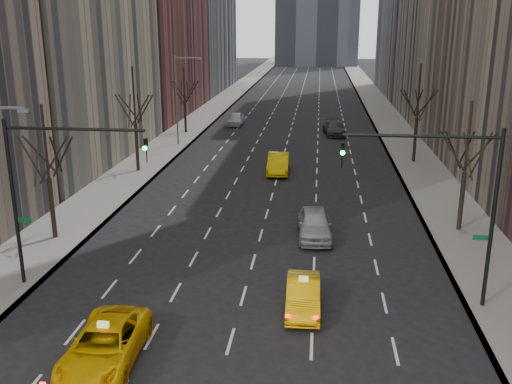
% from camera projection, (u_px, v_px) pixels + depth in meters
% --- Properties ---
extents(sidewalk_left, '(4.50, 320.00, 0.15)m').
position_uv_depth(sidewalk_left, '(212.00, 110.00, 83.23)').
color(sidewalk_left, slate).
rests_on(sidewalk_left, ground).
extents(sidewalk_right, '(4.50, 320.00, 0.15)m').
position_uv_depth(sidewalk_right, '(382.00, 113.00, 80.66)').
color(sidewalk_right, slate).
rests_on(sidewalk_right, ground).
extents(tree_lw_b, '(3.36, 3.50, 7.82)m').
position_uv_depth(tree_lw_b, '(49.00, 179.00, 32.62)').
color(tree_lw_b, black).
rests_on(tree_lw_b, ground).
extents(tree_lw_c, '(3.36, 3.50, 8.74)m').
position_uv_depth(tree_lw_c, '(136.00, 125.00, 47.77)').
color(tree_lw_c, black).
rests_on(tree_lw_c, ground).
extents(tree_lw_d, '(3.36, 3.50, 7.36)m').
position_uv_depth(tree_lw_d, '(185.00, 102.00, 65.06)').
color(tree_lw_d, black).
rests_on(tree_lw_d, ground).
extents(tree_rw_b, '(3.36, 3.50, 7.82)m').
position_uv_depth(tree_rw_b, '(465.00, 173.00, 33.91)').
color(tree_rw_b, black).
rests_on(tree_rw_b, ground).
extents(tree_rw_c, '(3.36, 3.50, 8.74)m').
position_uv_depth(tree_rw_c, '(417.00, 119.00, 50.97)').
color(tree_rw_c, black).
rests_on(tree_rw_c, ground).
extents(traffic_mast_left, '(6.69, 0.39, 8.00)m').
position_uv_depth(traffic_mast_left, '(46.00, 177.00, 26.09)').
color(traffic_mast_left, black).
rests_on(traffic_mast_left, ground).
extents(traffic_mast_right, '(6.69, 0.39, 8.00)m').
position_uv_depth(traffic_mast_right, '(455.00, 189.00, 24.18)').
color(traffic_mast_right, black).
rests_on(traffic_mast_right, ground).
extents(streetlight_far, '(2.83, 0.22, 9.00)m').
position_uv_depth(streetlight_far, '(180.00, 91.00, 57.68)').
color(streetlight_far, slate).
rests_on(streetlight_far, ground).
extents(taxi_suv, '(2.67, 5.47, 1.50)m').
position_uv_depth(taxi_suv, '(105.00, 345.00, 21.23)').
color(taxi_suv, '#ECB204').
rests_on(taxi_suv, ground).
extents(taxi_sedan, '(1.56, 4.23, 1.38)m').
position_uv_depth(taxi_sedan, '(303.00, 295.00, 25.24)').
color(taxi_sedan, '#FFB905').
rests_on(taxi_sedan, ground).
extents(silver_sedan_ahead, '(2.23, 4.97, 1.66)m').
position_uv_depth(silver_sedan_ahead, '(315.00, 224.00, 33.77)').
color(silver_sedan_ahead, '#9C9DA3').
rests_on(silver_sedan_ahead, ground).
extents(far_taxi, '(1.88, 5.06, 1.65)m').
position_uv_depth(far_taxi, '(278.00, 163.00, 48.38)').
color(far_taxi, '#E7BE04').
rests_on(far_taxi, ground).
extents(far_suv_grey, '(2.88, 5.63, 1.56)m').
position_uv_depth(far_suv_grey, '(334.00, 128.00, 64.77)').
color(far_suv_grey, '#2F3035').
rests_on(far_suv_grey, ground).
extents(far_car_white, '(1.86, 4.62, 1.57)m').
position_uv_depth(far_car_white, '(235.00, 119.00, 70.88)').
color(far_car_white, silver).
rests_on(far_car_white, ground).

